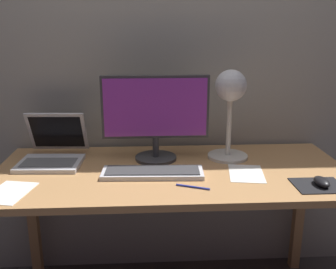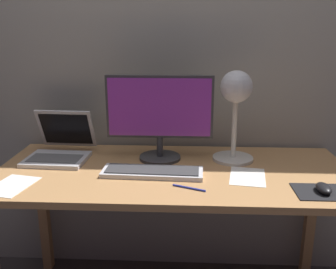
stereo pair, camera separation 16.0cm
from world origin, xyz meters
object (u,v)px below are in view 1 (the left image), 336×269
monitor (155,113)px  pen (193,187)px  keyboard_main (153,172)px  laptop (54,148)px  desk_lamp (230,98)px  mouse (322,182)px

monitor → pen: size_ratio=3.60×
monitor → keyboard_main: bearing=-95.5°
keyboard_main → laptop: size_ratio=1.36×
keyboard_main → pen: size_ratio=3.18×
keyboard_main → laptop: 0.52m
desk_lamp → mouse: (0.31, -0.36, -0.28)m
keyboard_main → desk_lamp: 0.51m
keyboard_main → mouse: 0.70m
monitor → laptop: monitor is taller
desk_lamp → mouse: size_ratio=4.50×
pen → laptop: bearing=150.3°
monitor → mouse: (0.66, -0.36, -0.21)m
monitor → pen: 0.44m
keyboard_main → mouse: (0.68, -0.16, 0.01)m
monitor → mouse: 0.78m
monitor → laptop: bearing=178.2°
laptop → mouse: laptop is taller
laptop → desk_lamp: 0.88m
keyboard_main → pen: (0.16, -0.14, -0.01)m
laptop → mouse: (1.15, -0.37, -0.04)m
desk_lamp → mouse: 0.55m
laptop → monitor: bearing=-1.8°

